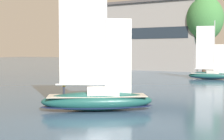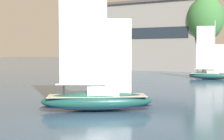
% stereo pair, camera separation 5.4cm
% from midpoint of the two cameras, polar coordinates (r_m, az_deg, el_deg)
% --- Properties ---
extents(ground_plane, '(400.00, 400.00, 0.00)m').
position_cam_midpoint_polar(ground_plane, '(29.92, -2.76, -7.39)').
color(ground_plane, '#385675').
extents(waterfront_building, '(33.30, 14.69, 20.09)m').
position_cam_midpoint_polar(waterfront_building, '(96.50, 6.33, 6.12)').
color(waterfront_building, gray).
rests_on(waterfront_building, ground).
extents(tree_shore_left, '(9.82, 9.82, 20.21)m').
position_cam_midpoint_polar(tree_shore_left, '(87.57, 16.55, 8.93)').
color(tree_shore_left, '#4C3828').
rests_on(tree_shore_left, ground).
extents(sailboat_main, '(10.57, 8.30, 14.64)m').
position_cam_midpoint_polar(sailboat_main, '(29.73, -2.73, -5.22)').
color(sailboat_main, '#194C47').
rests_on(sailboat_main, ground).
extents(sailboat_moored_far_slip, '(8.80, 4.12, 11.67)m').
position_cam_midpoint_polar(sailboat_moored_far_slip, '(65.34, 17.50, -0.79)').
color(sailboat_moored_far_slip, '#194C47').
rests_on(sailboat_moored_far_slip, ground).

